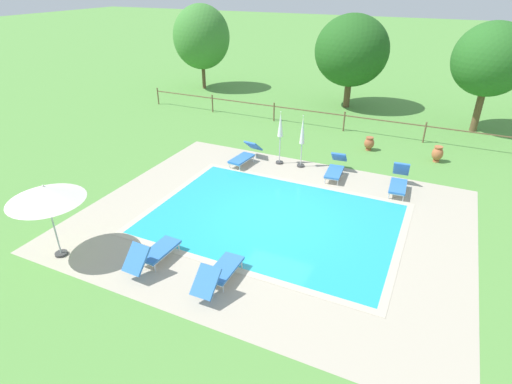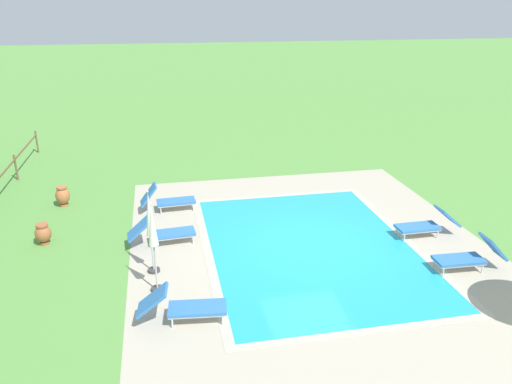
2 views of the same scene
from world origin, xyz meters
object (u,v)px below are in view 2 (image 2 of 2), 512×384
object	(u,v)px
sun_lounger_south_near_corner	(168,200)
patio_umbrella_closed_row_west	(150,222)
terracotta_urn_near_fence	(43,233)
sun_lounger_north_mid	(184,306)
patio_umbrella_closed_row_mid_west	(153,234)
sun_lounger_north_far	(426,224)
sun_lounger_north_end	(469,256)
terracotta_urn_by_tree	(63,196)
sun_lounger_north_near_steps	(163,232)

from	to	relation	value
sun_lounger_south_near_corner	patio_umbrella_closed_row_west	world-z (taller)	patio_umbrella_closed_row_west
sun_lounger_south_near_corner	terracotta_urn_near_fence	xyz separation A→B (m)	(-1.88, 3.70, -0.04)
sun_lounger_north_mid	patio_umbrella_closed_row_mid_west	size ratio (longest dim) A/B	0.86
sun_lounger_north_far	patio_umbrella_closed_row_mid_west	size ratio (longest dim) A/B	0.83
sun_lounger_north_end	terracotta_urn_near_fence	bearing A→B (deg)	71.66
terracotta_urn_by_tree	sun_lounger_north_far	bearing A→B (deg)	-112.52
sun_lounger_north_end	terracotta_urn_near_fence	xyz separation A→B (m)	(3.79, 11.42, -0.04)
sun_lounger_north_end	patio_umbrella_closed_row_west	xyz separation A→B (m)	(1.50, 8.25, 1.05)
sun_lounger_north_near_steps	sun_lounger_south_near_corner	bearing A→B (deg)	-5.21
sun_lounger_north_near_steps	terracotta_urn_by_tree	bearing A→B (deg)	42.56
sun_lounger_north_far	sun_lounger_south_near_corner	size ratio (longest dim) A/B	1.05
sun_lounger_north_near_steps	sun_lounger_north_mid	xyz separation A→B (m)	(-3.98, -0.37, -0.00)
sun_lounger_north_mid	patio_umbrella_closed_row_west	bearing A→B (deg)	15.90
sun_lounger_north_far	sun_lounger_south_near_corner	distance (m)	8.44
sun_lounger_north_mid	sun_lounger_south_near_corner	distance (m)	6.52
terracotta_urn_near_fence	terracotta_urn_by_tree	xyz separation A→B (m)	(3.02, -0.09, 0.04)
patio_umbrella_closed_row_west	patio_umbrella_closed_row_mid_west	xyz separation A→B (m)	(-0.97, -0.08, 0.12)
sun_lounger_north_far	sun_lounger_north_end	xyz separation A→B (m)	(-2.13, -0.06, 0.01)
sun_lounger_north_far	terracotta_urn_near_fence	xyz separation A→B (m)	(1.66, 11.36, -0.03)
patio_umbrella_closed_row_mid_west	terracotta_urn_near_fence	world-z (taller)	patio_umbrella_closed_row_mid_west
sun_lounger_north_end	terracotta_urn_by_tree	xyz separation A→B (m)	(6.80, 11.33, 0.00)
sun_lounger_south_near_corner	terracotta_urn_near_fence	bearing A→B (deg)	116.91
sun_lounger_north_mid	terracotta_urn_by_tree	distance (m)	8.53
sun_lounger_north_mid	sun_lounger_north_far	xyz separation A→B (m)	(2.99, -7.52, 0.00)
patio_umbrella_closed_row_mid_west	patio_umbrella_closed_row_west	bearing A→B (deg)	4.58
sun_lounger_north_far	sun_lounger_north_end	size ratio (longest dim) A/B	1.03
sun_lounger_north_near_steps	terracotta_urn_near_fence	world-z (taller)	sun_lounger_north_near_steps
sun_lounger_north_end	terracotta_urn_by_tree	distance (m)	13.21
patio_umbrella_closed_row_mid_west	terracotta_urn_by_tree	xyz separation A→B (m)	(6.26, 3.15, -1.16)
sun_lounger_north_mid	sun_lounger_north_far	bearing A→B (deg)	-68.35
sun_lounger_north_mid	sun_lounger_north_end	xyz separation A→B (m)	(0.86, -7.58, 0.01)
terracotta_urn_by_tree	patio_umbrella_closed_row_west	bearing A→B (deg)	-149.87
sun_lounger_north_end	patio_umbrella_closed_row_west	bearing A→B (deg)	79.67
terracotta_urn_by_tree	terracotta_urn_near_fence	bearing A→B (deg)	178.21
sun_lounger_north_end	sun_lounger_south_near_corner	distance (m)	9.57
sun_lounger_north_end	patio_umbrella_closed_row_mid_west	distance (m)	8.27
sun_lounger_north_near_steps	patio_umbrella_closed_row_west	distance (m)	1.96
sun_lounger_north_near_steps	terracotta_urn_near_fence	xyz separation A→B (m)	(0.66, 3.47, -0.03)
terracotta_urn_near_fence	sun_lounger_south_near_corner	bearing A→B (deg)	-63.09
sun_lounger_south_near_corner	patio_umbrella_closed_row_west	size ratio (longest dim) A/B	0.81
sun_lounger_south_near_corner	patio_umbrella_closed_row_west	distance (m)	4.32
sun_lounger_north_mid	terracotta_urn_by_tree	world-z (taller)	sun_lounger_north_mid
sun_lounger_north_end	patio_umbrella_closed_row_west	world-z (taller)	patio_umbrella_closed_row_west
sun_lounger_north_near_steps	sun_lounger_north_far	bearing A→B (deg)	-97.17
sun_lounger_north_mid	patio_umbrella_closed_row_west	size ratio (longest dim) A/B	0.88
sun_lounger_north_far	sun_lounger_north_end	distance (m)	2.13
sun_lounger_north_mid	patio_umbrella_closed_row_west	xyz separation A→B (m)	(2.36, 0.67, 1.06)
sun_lounger_north_mid	sun_lounger_north_end	bearing A→B (deg)	-83.54
sun_lounger_north_end	sun_lounger_north_mid	bearing A→B (deg)	96.46
sun_lounger_north_mid	terracotta_urn_by_tree	size ratio (longest dim) A/B	2.80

